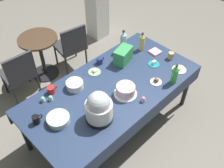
{
  "coord_description": "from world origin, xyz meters",
  "views": [
    {
      "loc": [
        -1.5,
        -1.52,
        2.92
      ],
      "look_at": [
        0.0,
        0.0,
        0.8
      ],
      "focal_mm": 40.77,
      "sensor_mm": 36.0,
      "label": 1
    }
  ],
  "objects_px": {
    "potluck_table": "(112,91)",
    "coffee_mug_black": "(36,119)",
    "dessert_plate_white": "(156,81)",
    "dessert_plate_teal": "(154,64)",
    "soda_carton": "(123,55)",
    "maroon_chair_left": "(19,72)",
    "soda_bottle_lime_soda": "(175,74)",
    "frosted_layer_cake": "(125,90)",
    "ceramic_snack_bowl": "(75,85)",
    "cupcake_lemon": "(51,98)",
    "glass_salad_bowl": "(58,119)",
    "cupcake_vanilla": "(143,99)",
    "maroon_chair_right": "(71,45)",
    "coffee_mug_navy": "(100,60)",
    "slow_cooker": "(99,108)",
    "soda_bottle_water": "(123,41)",
    "cupcake_mint": "(43,99)",
    "round_cafe_table": "(40,50)",
    "soda_bottle_ginger_ale": "(142,42)",
    "water_cooler": "(97,8)",
    "dessert_plate_sage": "(94,72)",
    "coffee_mug_tan": "(171,55)",
    "coffee_mug_red": "(51,90)",
    "dessert_plate_cream": "(179,69)"
  },
  "relations": [
    {
      "from": "coffee_mug_black",
      "to": "water_cooler",
      "type": "height_order",
      "value": "water_cooler"
    },
    {
      "from": "dessert_plate_white",
      "to": "round_cafe_table",
      "type": "xyz_separation_m",
      "value": [
        -0.49,
        1.87,
        -0.26
      ]
    },
    {
      "from": "dessert_plate_teal",
      "to": "maroon_chair_right",
      "type": "xyz_separation_m",
      "value": [
        -0.29,
        1.41,
        -0.27
      ]
    },
    {
      "from": "slow_cooker",
      "to": "coffee_mug_tan",
      "type": "bearing_deg",
      "value": 2.95
    },
    {
      "from": "soda_bottle_water",
      "to": "coffee_mug_black",
      "type": "xyz_separation_m",
      "value": [
        -1.55,
        -0.22,
        -0.1
      ]
    },
    {
      "from": "water_cooler",
      "to": "soda_carton",
      "type": "bearing_deg",
      "value": -121.04
    },
    {
      "from": "dessert_plate_white",
      "to": "soda_bottle_lime_soda",
      "type": "height_order",
      "value": "soda_bottle_lime_soda"
    },
    {
      "from": "dessert_plate_teal",
      "to": "soda_bottle_ginger_ale",
      "type": "bearing_deg",
      "value": 68.22
    },
    {
      "from": "ceramic_snack_bowl",
      "to": "soda_bottle_lime_soda",
      "type": "xyz_separation_m",
      "value": [
        0.91,
        -0.77,
        0.08
      ]
    },
    {
      "from": "potluck_table",
      "to": "maroon_chair_right",
      "type": "xyz_separation_m",
      "value": [
        0.39,
        1.32,
        -0.2
      ]
    },
    {
      "from": "soda_bottle_lime_soda",
      "to": "frosted_layer_cake",
      "type": "bearing_deg",
      "value": 154.09
    },
    {
      "from": "cupcake_lemon",
      "to": "round_cafe_table",
      "type": "relative_size",
      "value": 0.09
    },
    {
      "from": "frosted_layer_cake",
      "to": "cupcake_vanilla",
      "type": "relative_size",
      "value": 4.01
    },
    {
      "from": "coffee_mug_navy",
      "to": "round_cafe_table",
      "type": "distance_m",
      "value": 1.18
    },
    {
      "from": "coffee_mug_black",
      "to": "dessert_plate_sage",
      "type": "bearing_deg",
      "value": 9.64
    },
    {
      "from": "soda_bottle_water",
      "to": "maroon_chair_left",
      "type": "bearing_deg",
      "value": 142.06
    },
    {
      "from": "potluck_table",
      "to": "glass_salad_bowl",
      "type": "distance_m",
      "value": 0.76
    },
    {
      "from": "dessert_plate_white",
      "to": "soda_bottle_lime_soda",
      "type": "relative_size",
      "value": 0.52
    },
    {
      "from": "glass_salad_bowl",
      "to": "water_cooler",
      "type": "xyz_separation_m",
      "value": [
        2.13,
        1.75,
        -0.2
      ]
    },
    {
      "from": "frosted_layer_cake",
      "to": "slow_cooker",
      "type": "height_order",
      "value": "slow_cooker"
    },
    {
      "from": "soda_bottle_lime_soda",
      "to": "dessert_plate_teal",
      "type": "bearing_deg",
      "value": 75.73
    },
    {
      "from": "soda_bottle_water",
      "to": "maroon_chair_left",
      "type": "height_order",
      "value": "soda_bottle_water"
    },
    {
      "from": "ceramic_snack_bowl",
      "to": "coffee_mug_red",
      "type": "distance_m",
      "value": 0.28
    },
    {
      "from": "soda_carton",
      "to": "maroon_chair_left",
      "type": "height_order",
      "value": "soda_carton"
    },
    {
      "from": "potluck_table",
      "to": "coffee_mug_black",
      "type": "xyz_separation_m",
      "value": [
        -0.93,
        0.18,
        0.11
      ]
    },
    {
      "from": "coffee_mug_navy",
      "to": "maroon_chair_right",
      "type": "distance_m",
      "value": 0.96
    },
    {
      "from": "soda_bottle_water",
      "to": "soda_bottle_lime_soda",
      "type": "bearing_deg",
      "value": -92.07
    },
    {
      "from": "coffee_mug_tan",
      "to": "maroon_chair_right",
      "type": "bearing_deg",
      "value": 110.42
    },
    {
      "from": "cupcake_mint",
      "to": "round_cafe_table",
      "type": "height_order",
      "value": "cupcake_mint"
    },
    {
      "from": "dessert_plate_teal",
      "to": "coffee_mug_black",
      "type": "height_order",
      "value": "coffee_mug_black"
    },
    {
      "from": "coffee_mug_navy",
      "to": "water_cooler",
      "type": "relative_size",
      "value": 0.1
    },
    {
      "from": "ceramic_snack_bowl",
      "to": "dessert_plate_white",
      "type": "distance_m",
      "value": 0.98
    },
    {
      "from": "frosted_layer_cake",
      "to": "dessert_plate_white",
      "type": "xyz_separation_m",
      "value": [
        0.41,
        -0.13,
        -0.05
      ]
    },
    {
      "from": "dessert_plate_white",
      "to": "dessert_plate_teal",
      "type": "distance_m",
      "value": 0.33
    },
    {
      "from": "slow_cooker",
      "to": "maroon_chair_left",
      "type": "distance_m",
      "value": 1.63
    },
    {
      "from": "glass_salad_bowl",
      "to": "cupcake_mint",
      "type": "height_order",
      "value": "glass_salad_bowl"
    },
    {
      "from": "dessert_plate_white",
      "to": "coffee_mug_navy",
      "type": "relative_size",
      "value": 1.21
    },
    {
      "from": "coffee_mug_navy",
      "to": "dessert_plate_white",
      "type": "bearing_deg",
      "value": -72.2
    },
    {
      "from": "soda_bottle_ginger_ale",
      "to": "coffee_mug_tan",
      "type": "height_order",
      "value": "soda_bottle_ginger_ale"
    },
    {
      "from": "glass_salad_bowl",
      "to": "cupcake_vanilla",
      "type": "relative_size",
      "value": 3.59
    },
    {
      "from": "slow_cooker",
      "to": "soda_bottle_water",
      "type": "height_order",
      "value": "slow_cooker"
    },
    {
      "from": "dessert_plate_white",
      "to": "soda_bottle_water",
      "type": "distance_m",
      "value": 0.76
    },
    {
      "from": "potluck_table",
      "to": "coffee_mug_black",
      "type": "bearing_deg",
      "value": 168.83
    },
    {
      "from": "dessert_plate_white",
      "to": "cupcake_lemon",
      "type": "xyz_separation_m",
      "value": [
        -1.08,
        0.66,
        0.02
      ]
    },
    {
      "from": "ceramic_snack_bowl",
      "to": "cupcake_vanilla",
      "type": "bearing_deg",
      "value": -60.24
    },
    {
      "from": "coffee_mug_black",
      "to": "water_cooler",
      "type": "bearing_deg",
      "value": 34.8
    },
    {
      "from": "frosted_layer_cake",
      "to": "cupcake_lemon",
      "type": "height_order",
      "value": "frosted_layer_cake"
    },
    {
      "from": "dessert_plate_cream",
      "to": "cupcake_vanilla",
      "type": "xyz_separation_m",
      "value": [
        -0.74,
        -0.02,
        0.02
      ]
    },
    {
      "from": "frosted_layer_cake",
      "to": "maroon_chair_right",
      "type": "bearing_deg",
      "value": 76.58
    },
    {
      "from": "potluck_table",
      "to": "dessert_plate_white",
      "type": "relative_size",
      "value": 15.3
    }
  ]
}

